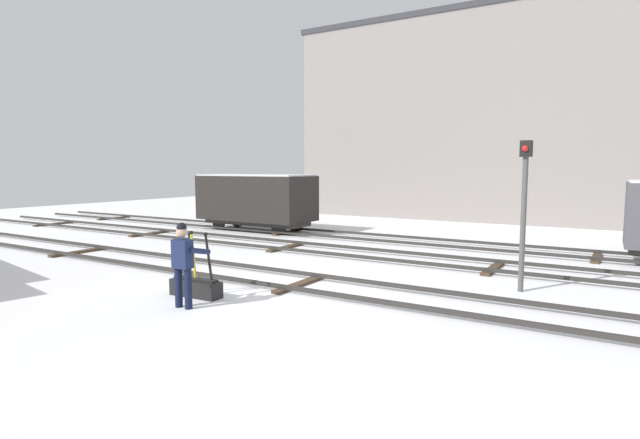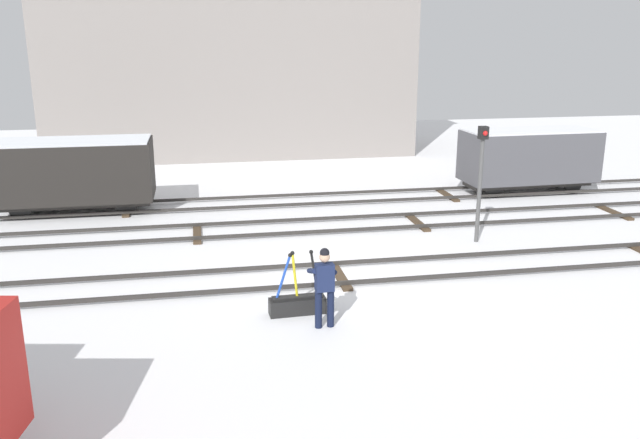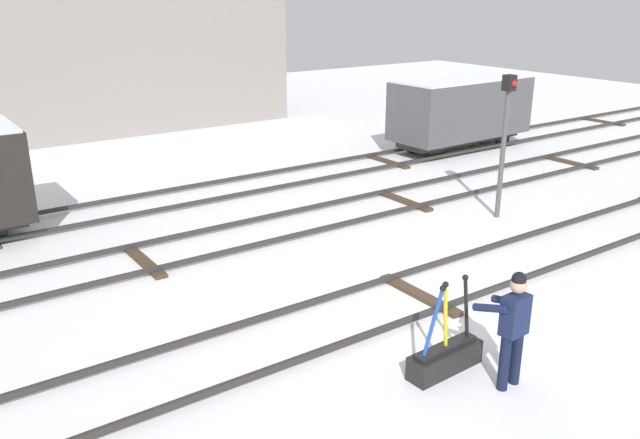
# 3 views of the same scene
# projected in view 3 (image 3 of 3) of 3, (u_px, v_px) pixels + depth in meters

# --- Properties ---
(ground_plane) EXTENTS (60.00, 60.00, 0.00)m
(ground_plane) POSITION_uv_depth(u_px,v_px,m) (419.00, 297.00, 11.92)
(ground_plane) COLOR white
(track_main_line) EXTENTS (44.00, 1.94, 0.18)m
(track_main_line) POSITION_uv_depth(u_px,v_px,m) (420.00, 291.00, 11.89)
(track_main_line) COLOR #2D2B28
(track_main_line) RESTS_ON ground_plane
(track_siding_near) EXTENTS (44.00, 1.94, 0.18)m
(track_siding_near) POSITION_uv_depth(u_px,v_px,m) (290.00, 225.00, 15.26)
(track_siding_near) COLOR #2D2B28
(track_siding_near) RESTS_ON ground_plane
(track_siding_far) EXTENTS (44.00, 1.94, 0.18)m
(track_siding_far) POSITION_uv_depth(u_px,v_px,m) (222.00, 189.00, 17.91)
(track_siding_far) COLOR #2D2B28
(track_siding_far) RESTS_ON ground_plane
(switch_lever_frame) EXTENTS (1.25, 0.41, 1.45)m
(switch_lever_frame) POSITION_uv_depth(u_px,v_px,m) (445.00, 356.00, 9.54)
(switch_lever_frame) COLOR black
(switch_lever_frame) RESTS_ON ground_plane
(rail_worker) EXTENTS (0.55, 0.68, 1.73)m
(rail_worker) POSITION_uv_depth(u_px,v_px,m) (512.00, 323.00, 8.96)
(rail_worker) COLOR #111831
(rail_worker) RESTS_ON ground_plane
(signal_post) EXTENTS (0.24, 0.32, 3.42)m
(signal_post) POSITION_uv_depth(u_px,v_px,m) (505.00, 131.00, 15.40)
(signal_post) COLOR #4C4C4C
(signal_post) RESTS_ON ground_plane
(freight_car_mid_siding) EXTENTS (5.11, 2.15, 2.45)m
(freight_car_mid_siding) POSITION_uv_depth(u_px,v_px,m) (461.00, 109.00, 22.39)
(freight_car_mid_siding) COLOR #2D2B28
(freight_car_mid_siding) RESTS_ON ground_plane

